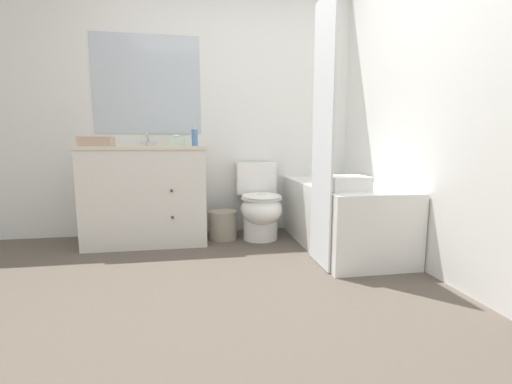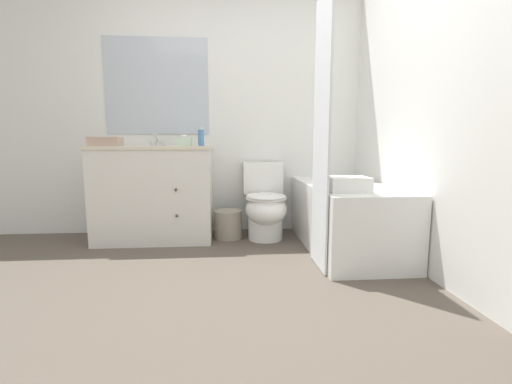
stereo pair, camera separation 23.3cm
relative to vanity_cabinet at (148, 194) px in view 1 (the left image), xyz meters
The scene contains 13 objects.
ground_plane 1.63m from the vanity_cabinet, 61.15° to the right, with size 14.00×14.00×0.00m, color brown.
wall_back 1.14m from the vanity_cabinet, 22.64° to the left, with size 8.00×0.06×2.50m.
wall_right 2.29m from the vanity_cabinet, 14.63° to the right, with size 0.05×2.66×2.50m.
vanity_cabinet is the anchor object (origin of this frame).
sink_faucet 0.51m from the vanity_cabinet, 90.00° to the left, with size 0.14×0.12×0.12m.
toilet 1.05m from the vanity_cabinet, ahead, with size 0.39×0.65×0.73m.
bathtub 1.76m from the vanity_cabinet, 14.11° to the right, with size 0.67×1.43×0.56m.
shower_curtain 1.69m from the vanity_cabinet, 32.48° to the right, with size 0.01×0.40×1.92m.
wastebasket 0.76m from the vanity_cabinet, ahead, with size 0.27×0.27×0.27m.
tissue_box 0.56m from the vanity_cabinet, 24.79° to the left, with size 0.14×0.12×0.11m.
soap_dispenser 0.68m from the vanity_cabinet, ahead, with size 0.06×0.06×0.18m.
hand_towel_folded 0.63m from the vanity_cabinet, 152.98° to the right, with size 0.26×0.16×0.08m.
bath_towel_folded 1.79m from the vanity_cabinet, 28.66° to the right, with size 0.29×0.25×0.11m.
Camera 1 is at (-0.29, -1.87, 0.91)m, focal length 24.00 mm.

